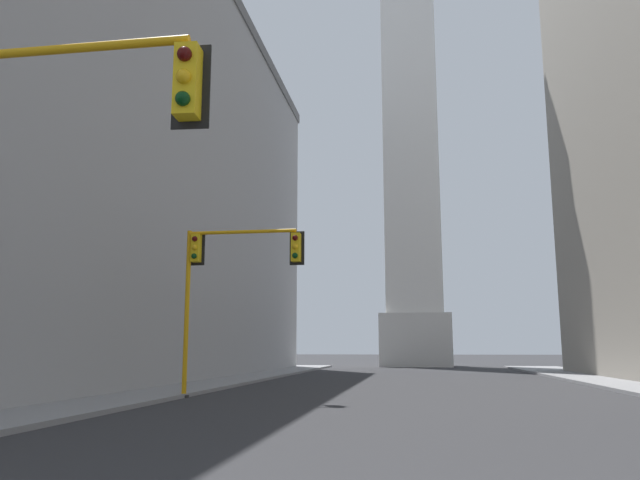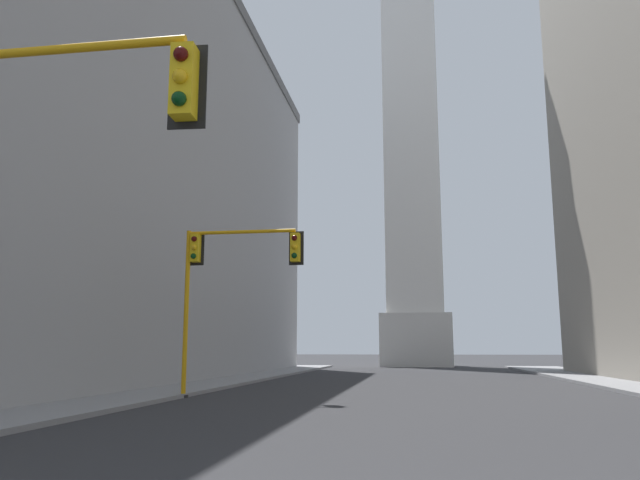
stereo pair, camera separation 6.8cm
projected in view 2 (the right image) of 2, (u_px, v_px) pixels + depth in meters
sidewalk_left at (142, 392)px, 25.62m from camera, size 5.00×79.64×0.15m
building_left at (13, 162)px, 37.45m from camera, size 24.50×55.39×25.77m
obelisk at (410, 118)px, 69.97m from camera, size 7.33×7.33×57.32m
traffic_light_mid_left at (224, 269)px, 24.22m from camera, size 4.79×0.50×6.44m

